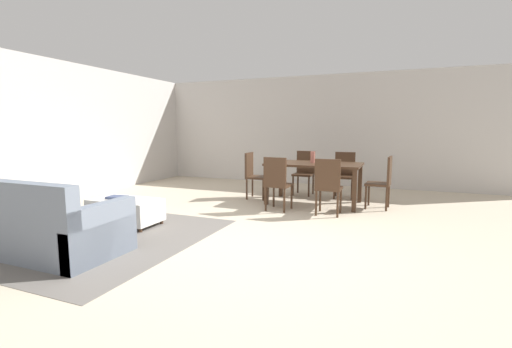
# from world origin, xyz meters

# --- Properties ---
(ground_plane) EXTENTS (10.80, 10.80, 0.00)m
(ground_plane) POSITION_xyz_m (0.00, 0.00, 0.00)
(ground_plane) COLOR beige
(wall_back) EXTENTS (9.00, 0.12, 2.70)m
(wall_back) POSITION_xyz_m (0.00, 5.00, 1.35)
(wall_back) COLOR beige
(wall_back) RESTS_ON ground_plane
(wall_left) EXTENTS (0.12, 11.00, 2.70)m
(wall_left) POSITION_xyz_m (-4.50, 0.50, 1.35)
(wall_left) COLOR beige
(wall_left) RESTS_ON ground_plane
(area_rug) EXTENTS (3.00, 2.80, 0.01)m
(area_rug) POSITION_xyz_m (-2.08, -0.49, 0.00)
(area_rug) COLOR slate
(area_rug) RESTS_ON ground_plane
(couch) EXTENTS (2.16, 0.90, 0.86)m
(couch) POSITION_xyz_m (-2.19, -1.15, 0.29)
(couch) COLOR slate
(couch) RESTS_ON ground_plane
(ottoman_table) EXTENTS (1.00, 0.55, 0.38)m
(ottoman_table) POSITION_xyz_m (-1.98, 0.12, 0.22)
(ottoman_table) COLOR silver
(ottoman_table) RESTS_ON ground_plane
(dining_table) EXTENTS (1.69, 0.97, 0.76)m
(dining_table) POSITION_xyz_m (0.20, 2.63, 0.67)
(dining_table) COLOR #422B1C
(dining_table) RESTS_ON ground_plane
(dining_chair_near_left) EXTENTS (0.43, 0.43, 0.92)m
(dining_chair_near_left) POSITION_xyz_m (-0.24, 1.79, 0.52)
(dining_chair_near_left) COLOR #422B1C
(dining_chair_near_left) RESTS_ON ground_plane
(dining_chair_near_right) EXTENTS (0.41, 0.41, 0.92)m
(dining_chair_near_right) POSITION_xyz_m (0.63, 1.79, 0.52)
(dining_chair_near_right) COLOR #422B1C
(dining_chair_near_right) RESTS_ON ground_plane
(dining_chair_far_left) EXTENTS (0.41, 0.41, 0.92)m
(dining_chair_far_left) POSITION_xyz_m (-0.20, 3.50, 0.52)
(dining_chair_far_left) COLOR #422B1C
(dining_chair_far_left) RESTS_ON ground_plane
(dining_chair_far_right) EXTENTS (0.43, 0.43, 0.92)m
(dining_chair_far_right) POSITION_xyz_m (0.64, 3.45, 0.52)
(dining_chair_far_right) COLOR #422B1C
(dining_chair_far_right) RESTS_ON ground_plane
(dining_chair_head_east) EXTENTS (0.43, 0.43, 0.92)m
(dining_chair_head_east) POSITION_xyz_m (1.42, 2.65, 0.52)
(dining_chair_head_east) COLOR #422B1C
(dining_chair_head_east) RESTS_ON ground_plane
(dining_chair_head_west) EXTENTS (0.42, 0.42, 0.92)m
(dining_chair_head_west) POSITION_xyz_m (-1.03, 2.65, 0.52)
(dining_chair_head_west) COLOR #422B1C
(dining_chair_head_west) RESTS_ON ground_plane
(vase_centerpiece) EXTENTS (0.08, 0.08, 0.21)m
(vase_centerpiece) POSITION_xyz_m (0.16, 2.67, 0.87)
(vase_centerpiece) COLOR #B26659
(vase_centerpiece) RESTS_ON dining_table
(book_on_ottoman) EXTENTS (0.29, 0.24, 0.03)m
(book_on_ottoman) POSITION_xyz_m (-2.12, 0.11, 0.40)
(book_on_ottoman) COLOR #3F4C72
(book_on_ottoman) RESTS_ON ottoman_table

